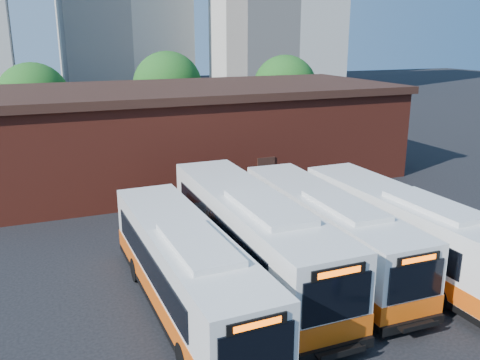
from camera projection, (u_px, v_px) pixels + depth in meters
name	position (u px, v px, depth m)	size (l,w,h in m)	color
ground	(352.00, 308.00, 18.84)	(220.00, 220.00, 0.00)	black
bus_west	(186.00, 274.00, 18.19)	(2.83, 12.37, 3.35)	silver
bus_midwest	(251.00, 238.00, 20.96)	(2.92, 13.52, 3.67)	silver
bus_mideast	(324.00, 233.00, 21.97)	(2.86, 12.34, 3.34)	silver
bus_east	(405.00, 234.00, 21.79)	(2.86, 12.55, 3.40)	silver
depot_building	(191.00, 131.00, 35.73)	(28.60, 12.60, 6.40)	maroon
tree_west	(34.00, 99.00, 42.36)	(6.00, 6.00, 7.65)	#382314
tree_mid	(168.00, 86.00, 48.41)	(6.56, 6.56, 8.36)	#382314
tree_east	(285.00, 87.00, 49.84)	(6.24, 6.24, 7.96)	#382314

